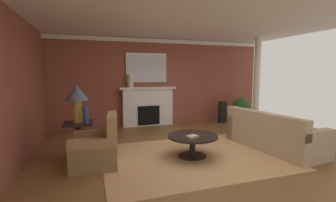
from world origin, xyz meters
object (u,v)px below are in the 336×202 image
Objects in this scene: vase_on_side_table at (86,115)px; vase_mantel_left at (130,81)px; mantel_mirror at (147,68)px; coffee_table at (193,141)px; side_table at (79,137)px; sofa at (272,136)px; vase_tall_corner at (222,112)px; armchair_near_window at (97,149)px; fireplace at (148,107)px; table_lamp at (77,96)px; potted_plant at (241,108)px.

vase_mantel_left reaches higher than vase_on_side_table.
mantel_mirror is at bearing 17.18° from vase_mantel_left.
coffee_table is 1.43× the size of side_table.
sofa is at bearing -11.78° from side_table.
vase_on_side_table is at bearing -153.70° from vase_tall_corner.
sofa reaches higher than side_table.
vase_on_side_table is (-0.19, 0.51, 0.57)m from armchair_near_window.
vase_on_side_table is (-1.85, -2.47, 0.29)m from fireplace.
vase_tall_corner is (2.54, -0.42, -1.49)m from mantel_mirror.
vase_mantel_left is (-0.55, -0.05, 0.85)m from fireplace.
table_lamp reaches higher than side_table.
mantel_mirror is 3.84m from armchair_near_window.
coffee_table is 1.41× the size of vase_tall_corner.
mantel_mirror reaches higher than vase_mantel_left.
sofa is at bearing -50.31° from vase_mantel_left.
sofa is 3.13× the size of side_table.
table_lamp reaches higher than potted_plant.
mantel_mirror is 1.85× the size of vase_tall_corner.
armchair_near_window is at bearing -62.02° from table_lamp.
potted_plant reaches higher than coffee_table.
side_table is (-4.06, 0.85, 0.10)m from sofa.
vase_tall_corner is at bearing 32.56° from armchair_near_window.
armchair_near_window is at bearing -119.09° from fireplace.
sofa is at bearing -111.79° from potted_plant.
side_table is at bearing -160.11° from potted_plant.
vase_on_side_table is (-1.85, -2.59, -0.97)m from mantel_mirror.
potted_plant is at bearing -10.98° from mantel_mirror.
vase_tall_corner is 2.06× the size of vase_on_side_table.
armchair_near_window is 5.41m from potted_plant.
table_lamp is at bearing -160.11° from potted_plant.
vase_tall_corner is at bearing -4.62° from vase_mantel_left.
table_lamp is 5.05m from vase_tall_corner.
sofa reaches higher than potted_plant.
side_table is at bearing 141.34° from vase_on_side_table.
potted_plant is at bearing 27.44° from armchair_near_window.
vase_on_side_table is (0.15, -0.12, -0.35)m from table_lamp.
table_lamp is at bearing -128.96° from mantel_mirror.
table_lamp is at bearing -155.70° from vase_tall_corner.
mantel_mirror reaches higher than potted_plant.
vase_on_side_table is 2.80m from vase_mantel_left.
coffee_table is at bearing -76.63° from vase_mantel_left.
table_lamp reaches higher than fireplace.
armchair_near_window is at bearing -110.72° from vase_mantel_left.
vase_tall_corner is (2.37, 2.80, 0.02)m from coffee_table.
vase_mantel_left is (1.11, 2.93, 1.13)m from armchair_near_window.
coffee_table is at bearing 177.22° from sofa.
armchair_near_window reaches higher than sofa.
mantel_mirror is 1.75× the size of table_lamp.
fireplace is at bearing 49.64° from side_table.
vase_mantel_left reaches higher than vase_tall_corner.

